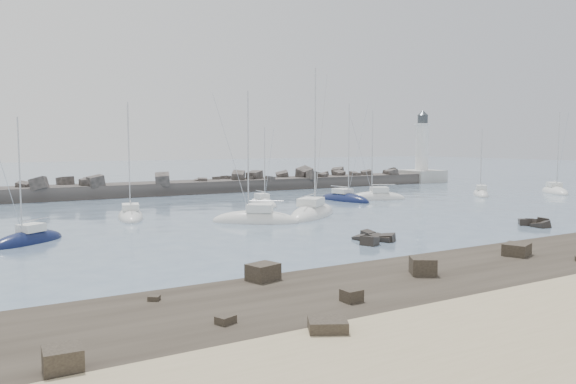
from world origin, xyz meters
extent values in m
plane|color=slate|center=(0.00, 0.00, 0.00)|extent=(400.00, 400.00, 0.00)
cube|color=black|center=(0.00, -22.00, 0.00)|extent=(140.00, 12.00, 0.70)
cube|color=black|center=(-17.82, -16.92, 0.79)|extent=(1.81, 1.61, 0.87)
cube|color=black|center=(-0.60, -19.51, 0.73)|extent=(2.16, 1.99, 0.76)
cube|color=black|center=(-23.97, -17.76, 0.46)|extent=(0.66, 0.64, 0.22)
cube|color=black|center=(-9.64, -20.31, 0.82)|extent=(1.85, 1.87, 0.93)
cube|color=black|center=(-16.26, -22.55, 0.63)|extent=(0.89, 0.80, 0.56)
cube|color=black|center=(-22.51, -22.47, 0.51)|extent=(0.88, 0.79, 0.31)
cube|color=black|center=(-28.95, -24.34, 0.77)|extent=(1.25, 1.28, 0.84)
cube|color=black|center=(-19.75, -25.66, 0.65)|extent=(1.84, 1.74, 0.59)
cube|color=black|center=(-3.23, -9.96, 0.05)|extent=(1.22, 1.12, 0.98)
cube|color=black|center=(-3.04, -9.79, 0.24)|extent=(1.51, 1.46, 0.81)
cube|color=black|center=(-3.38, -9.07, 0.00)|extent=(1.27, 1.38, 1.04)
cube|color=black|center=(-4.45, -8.16, -0.04)|extent=(1.02, 1.15, 1.08)
cube|color=black|center=(-5.27, -10.35, 0.19)|extent=(1.49, 1.50, 1.04)
cube|color=black|center=(-3.07, -7.41, 0.12)|extent=(0.99, 1.15, 0.93)
cube|color=black|center=(13.60, -11.32, 0.13)|extent=(1.35, 1.43, 1.06)
cube|color=black|center=(15.40, -10.29, 0.27)|extent=(1.37, 1.36, 0.85)
cube|color=black|center=(14.99, -10.21, -0.02)|extent=(1.08, 1.03, 0.91)
cube|color=black|center=(13.73, -9.80, -0.08)|extent=(1.92, 2.01, 1.50)
cube|color=black|center=(14.06, -10.52, 0.10)|extent=(1.67, 1.75, 1.31)
cube|color=#322E2C|center=(-7.50, 38.00, 0.20)|extent=(115.00, 6.00, 3.20)
cube|color=#322E2C|center=(29.78, 37.16, 1.78)|extent=(1.79, 1.69, 1.65)
cube|color=#322E2C|center=(25.30, 39.76, 1.98)|extent=(1.84, 1.76, 1.28)
cube|color=#322E2C|center=(22.65, 36.62, 1.74)|extent=(2.02, 1.93, 1.58)
cube|color=#322E2C|center=(40.79, 39.35, 2.17)|extent=(1.59, 1.83, 1.60)
cube|color=#322E2C|center=(19.64, 35.54, 2.11)|extent=(2.11, 1.98, 2.04)
cube|color=#322E2C|center=(11.73, 35.58, 1.78)|extent=(1.42, 1.22, 1.20)
cube|color=#322E2C|center=(4.35, 39.97, 1.84)|extent=(1.56, 1.42, 0.90)
cube|color=#322E2C|center=(-5.34, 36.01, 1.50)|extent=(1.68, 1.57, 1.00)
cube|color=#322E2C|center=(33.07, 37.58, 1.80)|extent=(2.54, 2.29, 1.99)
cube|color=#322E2C|center=(6.15, 40.22, 1.84)|extent=(1.71, 1.84, 1.11)
cube|color=#322E2C|center=(-5.83, 35.91, 2.32)|extent=(2.75, 3.08, 2.22)
cube|color=#322E2C|center=(16.49, 39.81, 2.01)|extent=(2.77, 2.64, 1.96)
cube|color=#322E2C|center=(-16.14, 37.62, 2.11)|extent=(1.78, 1.81, 1.20)
cube|color=#322E2C|center=(0.88, 37.25, 1.70)|extent=(1.81, 1.88, 1.24)
cube|color=#322E2C|center=(-22.26, 35.56, 2.33)|extent=(2.70, 2.62, 2.19)
cube|color=#322E2C|center=(27.56, 38.66, 2.00)|extent=(2.21, 2.12, 1.69)
cube|color=#322E2C|center=(38.18, 38.29, 2.05)|extent=(1.14, 1.31, 1.10)
cube|color=#322E2C|center=(-18.31, 40.41, 2.25)|extent=(2.32, 2.50, 1.44)
cube|color=#322E2C|center=(10.24, 38.01, 2.08)|extent=(3.14, 2.94, 2.15)
cube|color=#322E2C|center=(20.19, 38.84, 1.76)|extent=(2.31, 2.26, 1.67)
cube|color=#322E2C|center=(-15.15, 35.71, 2.40)|extent=(2.39, 1.99, 1.91)
cube|color=#322E2C|center=(30.14, 36.98, 1.55)|extent=(1.75, 1.86, 1.59)
cube|color=#322E2C|center=(38.02, 36.75, 2.04)|extent=(1.98, 1.84, 1.58)
cube|color=#322E2C|center=(0.42, 37.81, 1.58)|extent=(2.05, 1.85, 1.46)
cube|color=#322E2C|center=(-23.81, 38.64, 1.73)|extent=(2.04, 2.27, 1.85)
cube|color=#322E2C|center=(8.87, 37.00, 2.03)|extent=(1.47, 1.41, 1.02)
cube|color=#322E2C|center=(21.85, 37.60, 2.07)|extent=(1.56, 1.53, 1.23)
cube|color=#322E2C|center=(11.71, 40.33, 1.67)|extent=(1.53, 1.60, 0.86)
cube|color=#322E2C|center=(28.55, 40.41, 2.27)|extent=(2.83, 2.67, 2.06)
cube|color=#322E2C|center=(-16.09, 36.50, 2.04)|extent=(2.14, 2.13, 1.82)
cube|color=#322E2C|center=(37.73, 36.12, 1.96)|extent=(2.29, 2.02, 1.84)
cube|color=#322E2C|center=(19.67, 37.90, 2.27)|extent=(3.10, 3.05, 3.06)
cube|color=#322E2C|center=(6.96, 37.30, 2.05)|extent=(2.84, 3.14, 2.61)
cube|color=#A5A5A0|center=(47.00, 38.00, 0.80)|extent=(7.00, 7.00, 3.00)
cylinder|color=white|center=(47.00, 38.00, 6.80)|extent=(2.50, 2.50, 9.00)
cylinder|color=white|center=(47.00, 38.00, 11.23)|extent=(3.20, 3.20, 0.25)
cylinder|color=#373C42|center=(47.00, 38.00, 12.10)|extent=(2.00, 2.00, 1.60)
cone|color=#373C42|center=(47.00, 38.00, 13.40)|extent=(2.20, 2.20, 1.00)
ellipsoid|color=#0E163C|center=(-27.01, 3.62, 0.05)|extent=(6.37, 5.42, 1.79)
cube|color=white|center=(-26.75, 3.81, 1.12)|extent=(2.22, 2.11, 0.62)
cylinder|color=silver|center=(-27.42, 3.31, 5.16)|extent=(0.11, 0.11, 8.69)
cylinder|color=silver|center=(-26.39, 4.07, 1.69)|extent=(2.13, 1.59, 0.09)
ellipsoid|color=silver|center=(-16.50, 13.68, 0.05)|extent=(4.25, 8.33, 1.98)
cube|color=white|center=(-16.59, 13.29, 1.20)|extent=(2.08, 2.54, 0.62)
cylinder|color=silver|center=(-16.35, 14.30, 6.27)|extent=(0.11, 0.11, 10.76)
cylinder|color=silver|center=(-16.72, 12.74, 1.78)|extent=(0.82, 3.12, 0.09)
ellipsoid|color=silver|center=(-7.06, 4.56, 0.05)|extent=(8.32, 7.19, 2.26)
cube|color=white|center=(-6.73, 4.31, 1.39)|extent=(2.91, 2.79, 0.75)
cylinder|color=silver|center=(-7.60, 4.97, 6.71)|extent=(0.13, 0.13, 11.41)
cylinder|color=silver|center=(-6.25, 3.95, 2.09)|extent=(2.76, 2.13, 0.11)
ellipsoid|color=silver|center=(0.64, 17.34, 0.05)|extent=(2.36, 6.55, 1.78)
cube|color=white|center=(0.65, 17.66, 1.11)|extent=(1.40, 1.88, 0.61)
cylinder|color=silver|center=(0.61, 16.83, 5.16)|extent=(0.10, 0.10, 8.70)
cylinder|color=silver|center=(0.68, 18.11, 1.68)|extent=(0.23, 2.58, 0.09)
ellipsoid|color=silver|center=(0.25, 5.80, 0.05)|extent=(10.23, 9.06, 2.58)
cube|color=white|center=(-0.16, 5.48, 1.54)|extent=(3.61, 3.48, 0.80)
cylinder|color=silver|center=(0.91, 6.33, 8.22)|extent=(0.14, 0.14, 14.15)
cylinder|color=silver|center=(-0.73, 5.02, 2.28)|extent=(3.35, 2.70, 0.11)
ellipsoid|color=#0E163C|center=(12.53, 16.70, 0.05)|extent=(3.58, 8.93, 2.07)
cube|color=white|center=(12.48, 17.13, 1.24)|extent=(1.99, 2.60, 0.62)
cylinder|color=silver|center=(12.60, 16.01, 6.80)|extent=(0.11, 0.11, 11.74)
cylinder|color=silver|center=(12.42, 17.74, 1.81)|extent=(0.45, 3.47, 0.09)
ellipsoid|color=silver|center=(16.97, 15.59, 0.05)|extent=(8.34, 5.50, 2.17)
cube|color=white|center=(17.34, 15.43, 1.34)|extent=(2.71, 2.38, 0.73)
cylinder|color=silver|center=(16.39, 15.85, 6.38)|extent=(0.12, 0.12, 10.82)
cylinder|color=silver|center=(17.85, 15.21, 2.01)|extent=(2.98, 1.39, 0.10)
ellipsoid|color=silver|center=(46.54, 9.28, 0.05)|extent=(7.05, 8.23, 2.12)
cube|color=white|center=(46.79, 9.62, 1.29)|extent=(2.74, 2.88, 0.67)
cylinder|color=silver|center=(46.14, 8.75, 6.58)|extent=(0.12, 0.12, 11.26)
cylinder|color=silver|center=(47.14, 10.09, 1.91)|extent=(2.07, 2.73, 0.10)
ellipsoid|color=silver|center=(33.47, 12.16, 0.05)|extent=(5.90, 6.15, 1.92)
cube|color=white|center=(33.25, 11.92, 1.21)|extent=(2.20, 2.23, 0.69)
cylinder|color=silver|center=(33.83, 12.54, 5.26)|extent=(0.12, 0.12, 8.79)
cylinder|color=silver|center=(32.94, 11.59, 1.84)|extent=(1.84, 1.98, 0.10)
camera|label=1|loc=(-31.63, -42.62, 7.57)|focal=35.00mm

